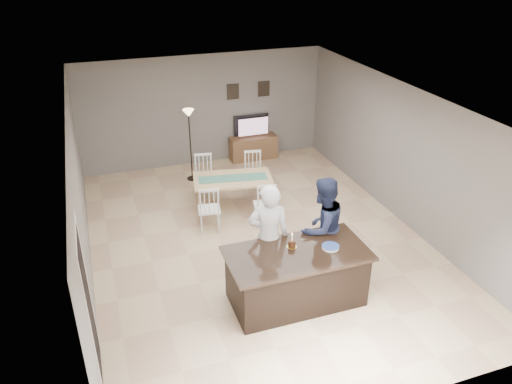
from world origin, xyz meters
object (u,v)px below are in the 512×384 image
object	(u,v)px
tv_console	(253,148)
television	(252,126)
plate_stack	(331,247)
man	(322,228)
woman	(268,236)
kitchen_island	(296,276)
dining_table	(233,184)
birthday_cake	(292,244)
floor_lamp	(189,126)

from	to	relation	value
tv_console	television	distance (m)	0.57
tv_console	plate_stack	bearing A→B (deg)	-96.89
television	man	world-z (taller)	man
woman	plate_stack	bearing A→B (deg)	157.54
kitchen_island	television	size ratio (longest dim) A/B	2.35
kitchen_island	man	xyz separation A→B (m)	(0.67, 0.55, 0.43)
dining_table	man	bearing A→B (deg)	-63.49
tv_console	birthday_cake	distance (m)	5.58
man	dining_table	world-z (taller)	man
television	dining_table	size ratio (longest dim) A/B	0.45
kitchen_island	television	world-z (taller)	television
television	woman	world-z (taller)	woman
dining_table	plate_stack	bearing A→B (deg)	-69.19
woman	floor_lamp	xyz separation A→B (m)	(-0.30, 4.33, 0.42)
woman	man	bearing A→B (deg)	-164.21
kitchen_island	plate_stack	size ratio (longest dim) A/B	8.04
kitchen_island	tv_console	xyz separation A→B (m)	(1.20, 5.57, -0.15)
dining_table	floor_lamp	distance (m)	1.97
television	birthday_cake	bearing A→B (deg)	77.41
kitchen_island	dining_table	xyz separation A→B (m)	(-0.08, 3.10, 0.16)
woman	kitchen_island	bearing A→B (deg)	130.99
tv_console	woman	size ratio (longest dim) A/B	0.66
kitchen_island	birthday_cake	xyz separation A→B (m)	(-0.02, 0.16, 0.50)
tv_console	man	distance (m)	5.08
woman	television	bearing A→B (deg)	-90.21
dining_table	kitchen_island	bearing A→B (deg)	-78.42
man	dining_table	xyz separation A→B (m)	(-0.75, 2.55, -0.27)
man	dining_table	size ratio (longest dim) A/B	0.87
man	birthday_cake	size ratio (longest dim) A/B	7.18
television	floor_lamp	distance (m)	1.97
dining_table	birthday_cake	bearing A→B (deg)	-78.78
kitchen_island	man	distance (m)	0.97
kitchen_island	floor_lamp	xyz separation A→B (m)	(-0.56, 4.88, 0.87)
plate_stack	birthday_cake	bearing A→B (deg)	157.24
woman	man	distance (m)	0.93
tv_console	plate_stack	size ratio (longest dim) A/B	4.49
woman	man	world-z (taller)	woman
birthday_cake	plate_stack	distance (m)	0.59
floor_lamp	man	bearing A→B (deg)	-74.13
kitchen_island	birthday_cake	distance (m)	0.53
television	woman	distance (m)	5.30
kitchen_island	birthday_cake	size ratio (longest dim) A/B	8.76
woman	plate_stack	world-z (taller)	woman
plate_stack	dining_table	xyz separation A→B (m)	(-0.60, 3.17, -0.31)
man	dining_table	distance (m)	2.68
man	floor_lamp	size ratio (longest dim) A/B	1.03
woman	birthday_cake	size ratio (longest dim) A/B	7.37
kitchen_island	floor_lamp	bearing A→B (deg)	96.54
television	birthday_cake	distance (m)	5.61
man	plate_stack	bearing A→B (deg)	56.57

